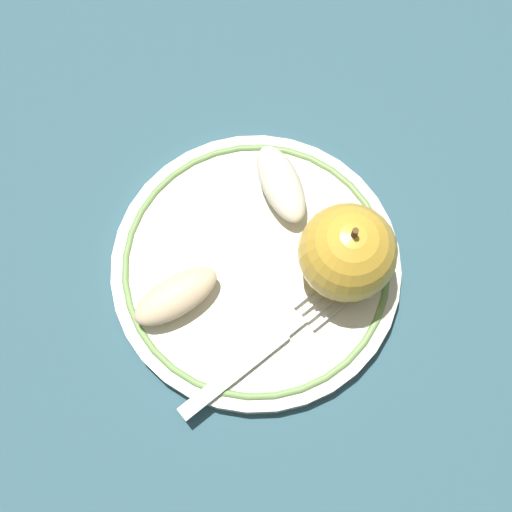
{
  "coord_description": "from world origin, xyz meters",
  "views": [
    {
      "loc": [
        0.14,
        0.16,
        0.58
      ],
      "look_at": [
        0.02,
        0.02,
        0.04
      ],
      "focal_mm": 50.0,
      "sensor_mm": 36.0,
      "label": 1
    }
  ],
  "objects_px": {
    "plate": "(256,267)",
    "apple_slice_back": "(281,184)",
    "apple_red_whole": "(347,253)",
    "apple_slice_front": "(180,300)",
    "fork": "(271,344)"
  },
  "relations": [
    {
      "from": "plate",
      "to": "apple_slice_front",
      "type": "relative_size",
      "value": 3.24
    },
    {
      "from": "apple_slice_back",
      "to": "plate",
      "type": "bearing_deg",
      "value": 141.19
    },
    {
      "from": "plate",
      "to": "fork",
      "type": "relative_size",
      "value": 1.28
    },
    {
      "from": "apple_slice_front",
      "to": "fork",
      "type": "bearing_deg",
      "value": -57.18
    },
    {
      "from": "plate",
      "to": "apple_slice_front",
      "type": "xyz_separation_m",
      "value": [
        0.07,
        -0.01,
        0.02
      ]
    },
    {
      "from": "plate",
      "to": "apple_slice_back",
      "type": "distance_m",
      "value": 0.07
    },
    {
      "from": "apple_slice_back",
      "to": "fork",
      "type": "height_order",
      "value": "apple_slice_back"
    },
    {
      "from": "apple_red_whole",
      "to": "apple_slice_back",
      "type": "relative_size",
      "value": 1.17
    },
    {
      "from": "apple_slice_back",
      "to": "fork",
      "type": "relative_size",
      "value": 0.39
    },
    {
      "from": "plate",
      "to": "apple_red_whole",
      "type": "distance_m",
      "value": 0.09
    },
    {
      "from": "plate",
      "to": "apple_red_whole",
      "type": "xyz_separation_m",
      "value": [
        -0.05,
        0.05,
        0.05
      ]
    },
    {
      "from": "apple_red_whole",
      "to": "fork",
      "type": "distance_m",
      "value": 0.1
    },
    {
      "from": "apple_slice_back",
      "to": "apple_slice_front",
      "type": "bearing_deg",
      "value": 119.8
    },
    {
      "from": "apple_red_whole",
      "to": "apple_slice_front",
      "type": "xyz_separation_m",
      "value": [
        0.12,
        -0.06,
        -0.03
      ]
    },
    {
      "from": "apple_red_whole",
      "to": "fork",
      "type": "height_order",
      "value": "apple_red_whole"
    }
  ]
}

